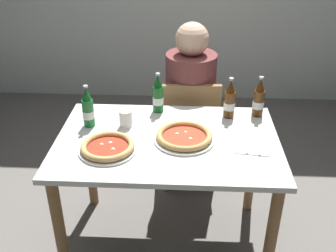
% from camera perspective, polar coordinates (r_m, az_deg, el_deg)
% --- Properties ---
extents(ground_plane, '(8.00, 8.00, 0.00)m').
position_cam_1_polar(ground_plane, '(2.60, -0.06, -16.13)').
color(ground_plane, slate).
extents(dining_table_main, '(1.20, 0.80, 0.75)m').
position_cam_1_polar(dining_table_main, '(2.19, -0.07, -4.39)').
color(dining_table_main, silver).
rests_on(dining_table_main, ground_plane).
extents(chair_behind_table, '(0.42, 0.42, 0.85)m').
position_cam_1_polar(chair_behind_table, '(2.79, 3.17, -0.15)').
color(chair_behind_table, olive).
rests_on(chair_behind_table, ground_plane).
extents(diner_seated, '(0.34, 0.34, 1.21)m').
position_cam_1_polar(diner_seated, '(2.79, 3.17, 2.18)').
color(diner_seated, '#2D3342').
rests_on(diner_seated, ground_plane).
extents(pizza_margherita_near, '(0.33, 0.33, 0.04)m').
position_cam_1_polar(pizza_margherita_near, '(2.11, 2.35, -1.57)').
color(pizza_margherita_near, white).
rests_on(pizza_margherita_near, dining_table_main).
extents(pizza_marinara_far, '(0.30, 0.30, 0.04)m').
position_cam_1_polar(pizza_marinara_far, '(2.04, -8.69, -3.05)').
color(pizza_marinara_far, white).
rests_on(pizza_marinara_far, dining_table_main).
extents(beer_bottle_left, '(0.07, 0.07, 0.25)m').
position_cam_1_polar(beer_bottle_left, '(2.33, 8.86, 3.62)').
color(beer_bottle_left, '#512D0F').
rests_on(beer_bottle_left, dining_table_main).
extents(beer_bottle_center, '(0.07, 0.07, 0.25)m').
position_cam_1_polar(beer_bottle_center, '(2.26, -11.46, 2.40)').
color(beer_bottle_center, '#196B2D').
rests_on(beer_bottle_center, dining_table_main).
extents(beer_bottle_right, '(0.07, 0.07, 0.25)m').
position_cam_1_polar(beer_bottle_right, '(2.38, 12.95, 3.74)').
color(beer_bottle_right, '#512D0F').
rests_on(beer_bottle_right, dining_table_main).
extents(beer_bottle_extra, '(0.07, 0.07, 0.25)m').
position_cam_1_polar(beer_bottle_extra, '(2.37, -1.45, 4.42)').
color(beer_bottle_extra, '#14591E').
rests_on(beer_bottle_extra, dining_table_main).
extents(napkin_with_cutlery, '(0.20, 0.20, 0.01)m').
position_cam_1_polar(napkin_with_cutlery, '(2.11, 12.13, -2.78)').
color(napkin_with_cutlery, white).
rests_on(napkin_with_cutlery, dining_table_main).
extents(paper_cup, '(0.07, 0.07, 0.09)m').
position_cam_1_polar(paper_cup, '(2.24, -6.11, 1.10)').
color(paper_cup, white).
rests_on(paper_cup, dining_table_main).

